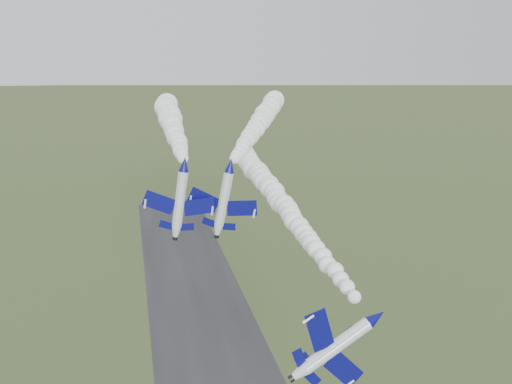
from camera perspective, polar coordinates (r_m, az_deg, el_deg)
The scene contains 7 objects.
runway at distance 112.79m, azimuth -3.66°, elevation -18.32°, with size 24.00×260.00×0.04m, color #2A2A2C.
jet_lead at distance 72.42m, azimuth 12.02°, elevation -12.16°, with size 6.25×14.27×10.21m.
smoke_trail_jet_lead at distance 107.46m, azimuth 2.58°, elevation -1.18°, with size 5.13×75.02×5.13m, color white, non-canonical shape.
jet_pair_left at distance 85.49m, azimuth -7.18°, elevation 2.78°, with size 10.78×13.05×3.45m.
smoke_trail_jet_pair_left at distance 123.08m, azimuth -8.39°, elevation 6.70°, with size 5.86×70.81×5.86m, color white, non-canonical shape.
jet_pair_right at distance 86.19m, azimuth -2.59°, elevation 2.68°, with size 10.73×12.69×3.65m.
smoke_trail_jet_pair_right at distance 120.75m, azimuth 0.30°, elevation 6.89°, with size 5.07×64.87×5.07m, color white, non-canonical shape.
Camera 1 is at (-14.05, -64.27, 60.34)m, focal length 40.00 mm.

